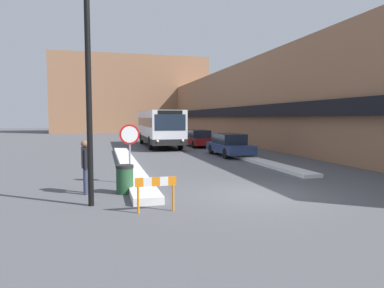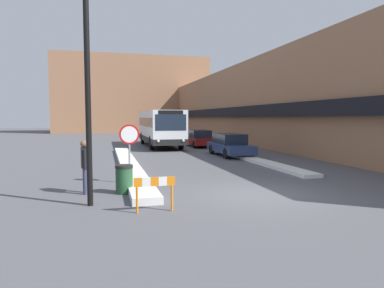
{
  "view_description": "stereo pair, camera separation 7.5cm",
  "coord_description": "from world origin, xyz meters",
  "views": [
    {
      "loc": [
        -4.83,
        -10.11,
        2.52
      ],
      "look_at": [
        -0.81,
        5.34,
        1.28
      ],
      "focal_mm": 32.0,
      "sensor_mm": 36.0,
      "label": 1
    },
    {
      "loc": [
        -4.76,
        -10.13,
        2.52
      ],
      "look_at": [
        -0.81,
        5.34,
        1.28
      ],
      "focal_mm": 32.0,
      "sensor_mm": 36.0,
      "label": 2
    }
  ],
  "objects": [
    {
      "name": "ground_plane",
      "position": [
        0.0,
        0.0,
        0.0
      ],
      "size": [
        160.0,
        160.0,
        0.0
      ],
      "primitive_type": "plane",
      "color": "#515156"
    },
    {
      "name": "snow_bank_left",
      "position": [
        -3.6,
        7.84,
        0.12
      ],
      "size": [
        0.9,
        16.72,
        0.23
      ],
      "color": "silver",
      "rests_on": "ground_plane"
    },
    {
      "name": "street_lamp",
      "position": [
        -4.95,
        -0.07,
        4.55
      ],
      "size": [
        1.46,
        0.36,
        7.5
      ],
      "color": "black",
      "rests_on": "ground_plane"
    },
    {
      "name": "construction_barricade",
      "position": [
        -3.51,
        -1.19,
        0.67
      ],
      "size": [
        1.1,
        0.06,
        0.94
      ],
      "color": "orange",
      "rests_on": "ground_plane"
    },
    {
      "name": "parked_car_middle",
      "position": [
        3.2,
        18.49,
        0.72
      ],
      "size": [
        1.82,
        4.64,
        1.43
      ],
      "color": "maroon",
      "rests_on": "ground_plane"
    },
    {
      "name": "city_bus",
      "position": [
        -0.1,
        19.49,
        1.69
      ],
      "size": [
        2.64,
        10.43,
        3.08
      ],
      "color": "silver",
      "rests_on": "ground_plane"
    },
    {
      "name": "parked_car_front",
      "position": [
        3.2,
        10.97,
        0.74
      ],
      "size": [
        1.8,
        4.7,
        1.46
      ],
      "color": "navy",
      "rests_on": "ground_plane"
    },
    {
      "name": "trash_bin",
      "position": [
        -4.17,
        1.31,
        0.48
      ],
      "size": [
        0.59,
        0.59,
        0.95
      ],
      "color": "#234C2D",
      "rests_on": "ground_plane"
    },
    {
      "name": "snow_bank_right",
      "position": [
        3.6,
        8.59,
        0.08
      ],
      "size": [
        0.9,
        12.82,
        0.17
      ],
      "color": "silver",
      "rests_on": "ground_plane"
    },
    {
      "name": "building_row_right",
      "position": [
        9.97,
        24.0,
        3.79
      ],
      "size": [
        5.5,
        60.0,
        7.59
      ],
      "color": "#996B4C",
      "rests_on": "ground_plane"
    },
    {
      "name": "stop_sign",
      "position": [
        -3.87,
        3.02,
        1.64
      ],
      "size": [
        0.76,
        0.08,
        2.26
      ],
      "color": "gray",
      "rests_on": "ground_plane"
    },
    {
      "name": "building_backdrop_far",
      "position": [
        0.0,
        50.78,
        6.44
      ],
      "size": [
        26.0,
        8.0,
        12.88
      ],
      "color": "#996B4C",
      "rests_on": "ground_plane"
    },
    {
      "name": "pedestrian",
      "position": [
        -5.43,
        1.59,
        1.07
      ],
      "size": [
        0.26,
        0.58,
        1.78
      ],
      "rotation": [
        0.0,
        0.0,
        -1.49
      ],
      "color": "#333851",
      "rests_on": "ground_plane"
    }
  ]
}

